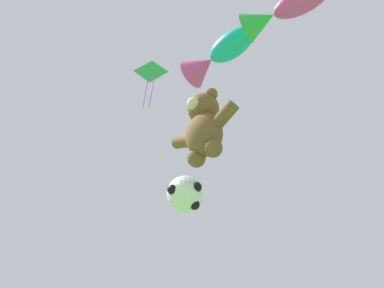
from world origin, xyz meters
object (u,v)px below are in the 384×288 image
Objects in this scene: teddy_bear_kite at (204,126)px; fish_kite_teal at (216,56)px; diamond_kite at (151,74)px; soccer_ball_kite at (185,194)px; fish_kite_magenta at (280,12)px.

fish_kite_teal is (0.46, 0.11, 2.52)m from teddy_bear_kite.
diamond_kite is (-2.77, 0.14, 4.52)m from teddy_bear_kite.
soccer_ball_kite is at bearing 179.73° from fish_kite_teal.
fish_kite_magenta reaches higher than soccer_ball_kite.
fish_kite_teal is at bearing 13.71° from teddy_bear_kite.
soccer_ball_kite is 0.35× the size of diamond_kite.
soccer_ball_kite is 4.30m from fish_kite_teal.
fish_kite_teal reaches higher than teddy_bear_kite.
fish_kite_magenta is (3.49, -0.14, 3.67)m from soccer_ball_kite.
diamond_kite is at bearing 179.57° from fish_kite_teal.
diamond_kite reaches higher than fish_kite_magenta.
soccer_ball_kite is 6.44m from diamond_kite.
teddy_bear_kite is 0.82× the size of diamond_kite.
fish_kite_magenta is 0.84× the size of diamond_kite.
teddy_bear_kite is 0.95× the size of fish_kite_teal.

